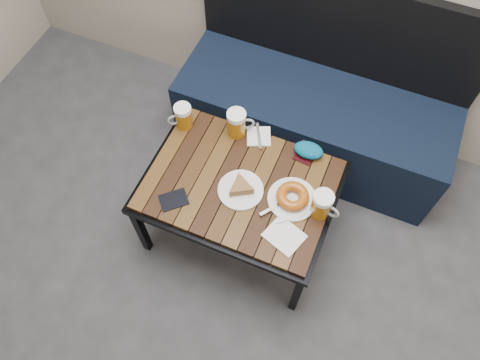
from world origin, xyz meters
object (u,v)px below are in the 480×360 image
at_px(cafe_table, 240,188).
at_px(beer_mug_left, 183,116).
at_px(knit_pouch, 309,150).
at_px(plate_pie, 241,188).
at_px(beer_mug_right, 322,205).
at_px(passport_burgundy, 306,153).
at_px(beer_mug_centre, 237,123).
at_px(bench, 314,115).
at_px(plate_bagel, 292,198).
at_px(passport_navy, 174,200).

distance_m(cafe_table, beer_mug_left, 0.42).
bearing_deg(knit_pouch, plate_pie, -124.95).
xyz_separation_m(beer_mug_right, plate_pie, (-0.35, -0.04, -0.05)).
xyz_separation_m(cafe_table, knit_pouch, (0.22, 0.26, 0.07)).
relative_size(passport_burgundy, knit_pouch, 0.86).
bearing_deg(beer_mug_left, knit_pouch, 149.32).
distance_m(beer_mug_left, beer_mug_centre, 0.25).
bearing_deg(knit_pouch, bench, 100.03).
xyz_separation_m(bench, cafe_table, (-0.16, -0.64, 0.16)).
height_order(plate_pie, passport_burgundy, plate_pie).
distance_m(cafe_table, beer_mug_right, 0.38).
bearing_deg(beer_mug_right, cafe_table, -169.57).
xyz_separation_m(bench, plate_pie, (-0.14, -0.67, 0.22)).
relative_size(beer_mug_centre, plate_bagel, 0.55).
height_order(beer_mug_left, plate_bagel, beer_mug_left).
relative_size(plate_bagel, passport_burgundy, 2.20).
xyz_separation_m(cafe_table, plate_pie, (0.02, -0.03, 0.07)).
distance_m(beer_mug_right, plate_bagel, 0.14).
bearing_deg(beer_mug_centre, bench, 24.27).
xyz_separation_m(cafe_table, beer_mug_right, (0.36, 0.00, 0.11)).
distance_m(bench, cafe_table, 0.68).
bearing_deg(passport_navy, plate_pie, 78.73).
bearing_deg(beer_mug_left, beer_mug_centre, 155.33).
bearing_deg(cafe_table, beer_mug_centre, 115.66).
relative_size(cafe_table, beer_mug_left, 6.58).
bearing_deg(plate_bagel, passport_burgundy, 95.23).
relative_size(beer_mug_left, plate_pie, 0.65).
distance_m(beer_mug_left, passport_navy, 0.40).
relative_size(plate_pie, passport_navy, 1.69).
bearing_deg(cafe_table, plate_bagel, 2.26).
distance_m(beer_mug_centre, passport_burgundy, 0.34).
height_order(beer_mug_right, passport_burgundy, beer_mug_right).
height_order(bench, knit_pouch, bench).
bearing_deg(passport_burgundy, knit_pouch, 5.11).
height_order(bench, cafe_table, bench).
bearing_deg(passport_navy, knit_pouch, 91.57).
relative_size(plate_bagel, knit_pouch, 1.90).
height_order(cafe_table, passport_navy, passport_navy).
xyz_separation_m(passport_navy, knit_pouch, (0.45, 0.45, 0.03)).
bearing_deg(plate_pie, beer_mug_right, 5.78).
xyz_separation_m(beer_mug_left, knit_pouch, (0.58, 0.07, -0.04)).
xyz_separation_m(cafe_table, plate_bagel, (0.24, 0.01, 0.07)).
relative_size(beer_mug_left, plate_bagel, 0.50).
bearing_deg(plate_pie, beer_mug_left, 149.70).
xyz_separation_m(beer_mug_centre, plate_pie, (0.13, -0.28, -0.05)).
bearing_deg(plate_bagel, passport_navy, -157.14).
height_order(cafe_table, knit_pouch, knit_pouch).
xyz_separation_m(cafe_table, beer_mug_centre, (-0.12, 0.24, 0.11)).
bearing_deg(knit_pouch, plate_bagel, -86.95).
bearing_deg(bench, passport_burgundy, -81.38).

